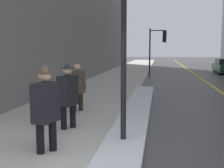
# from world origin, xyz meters

# --- Properties ---
(sidewalk_slab) EXTENTS (4.00, 80.00, 0.01)m
(sidewalk_slab) POSITION_xyz_m (-2.00, 15.00, 0.01)
(sidewalk_slab) COLOR #B2AFA8
(sidewalk_slab) RESTS_ON ground
(road_centre_stripe) EXTENTS (0.16, 80.00, 0.00)m
(road_centre_stripe) POSITION_xyz_m (4.00, 15.00, 0.00)
(road_centre_stripe) COLOR gold
(road_centre_stripe) RESTS_ON ground
(snow_bank_curb) EXTENTS (0.88, 11.40, 0.13)m
(snow_bank_curb) POSITION_xyz_m (0.26, 4.99, 0.07)
(snow_bank_curb) COLOR silver
(snow_bank_curb) RESTS_ON ground
(traffic_light_near) EXTENTS (1.31, 0.32, 3.69)m
(traffic_light_near) POSITION_xyz_m (0.92, 17.92, 2.66)
(traffic_light_near) COLOR black
(traffic_light_near) RESTS_ON ground
(pedestrian_trailing) EXTENTS (0.46, 0.61, 1.78)m
(pedestrian_trailing) POSITION_xyz_m (-1.23, 1.00, 0.97)
(pedestrian_trailing) COLOR black
(pedestrian_trailing) RESTS_ON ground
(pedestrian_in_fedora) EXTENTS (0.45, 0.60, 1.74)m
(pedestrian_in_fedora) POSITION_xyz_m (-1.35, 2.73, 0.95)
(pedestrian_in_fedora) COLOR black
(pedestrian_in_fedora) RESTS_ON ground
(pedestrian_in_glasses) EXTENTS (0.43, 0.76, 1.61)m
(pedestrian_in_glasses) POSITION_xyz_m (-1.71, 4.81, 0.89)
(pedestrian_in_glasses) COLOR #2A241B
(pedestrian_in_glasses) RESTS_ON ground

